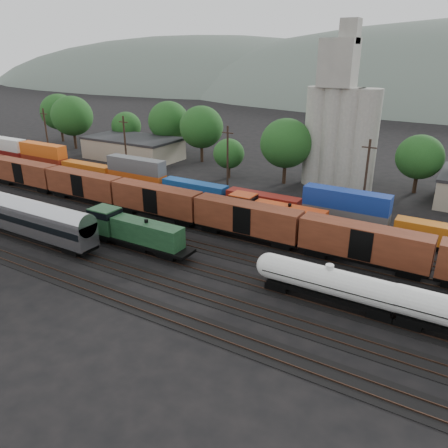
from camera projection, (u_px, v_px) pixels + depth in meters
The scene contains 12 objects.
ground at pixel (221, 252), 55.70m from camera, with size 600.00×600.00×0.00m, color black.
tracks at pixel (221, 252), 55.68m from camera, with size 180.00×33.20×0.20m.
green_locomotive at pixel (129, 230), 55.89m from camera, with size 16.83×2.97×4.45m.
tank_car_a at pixel (328, 282), 43.40m from camera, with size 15.67×2.80×4.11m.
passenger_coach at pixel (24, 215), 58.32m from camera, with size 24.66×3.04×5.60m.
orange_locomotive at pixel (270, 213), 61.81m from camera, with size 17.32×2.89×4.33m.
boxcar_string at pixel (199, 209), 61.75m from camera, with size 153.60×2.90×4.20m.
container_wall at pixel (187, 187), 74.38m from camera, with size 164.31×2.60×5.80m.
grain_silo at pixel (340, 126), 78.71m from camera, with size 13.40×5.00×29.00m.
industrial_sheds at pixel (352, 176), 79.72m from camera, with size 119.38×17.26×5.10m.
tree_band at pixel (278, 138), 88.81m from camera, with size 162.15×20.40×13.41m.
utility_poles at pixel (291, 168), 70.97m from camera, with size 122.20×0.36×12.00m.
Camera 1 is at (26.22, -43.13, 23.83)m, focal length 35.00 mm.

